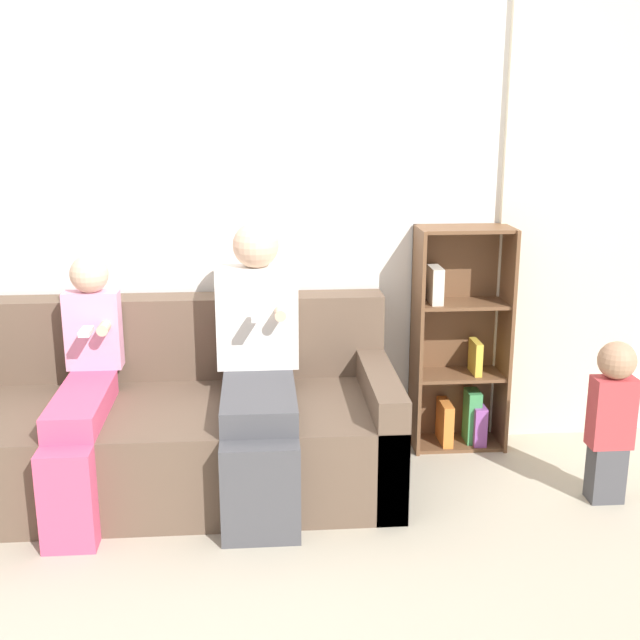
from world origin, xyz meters
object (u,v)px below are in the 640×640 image
Objects in this scene: toddler_standing at (612,414)px; bookshelf at (459,352)px; child_seated at (83,388)px; couch at (163,427)px; adult_seated at (258,362)px.

bookshelf is at bearing 126.86° from toddler_standing.
child_seated is 2.35m from toddler_standing.
child_seated is 1.43× the size of toddler_standing.
bookshelf is (1.50, 0.35, 0.22)m from couch.
bookshelf is at bearing 13.20° from couch.
child_seated reaches higher than toddler_standing.
child_seated is at bearing -176.57° from adult_seated.
adult_seated reaches higher than couch.
toddler_standing is (2.34, -0.18, -0.12)m from child_seated.
couch is 2.01× the size of child_seated.
couch is 0.44m from child_seated.
child_seated is at bearing 175.53° from toddler_standing.
couch is 1.56m from bookshelf.
adult_seated is 1.14× the size of child_seated.
adult_seated is at bearing -156.02° from bookshelf.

